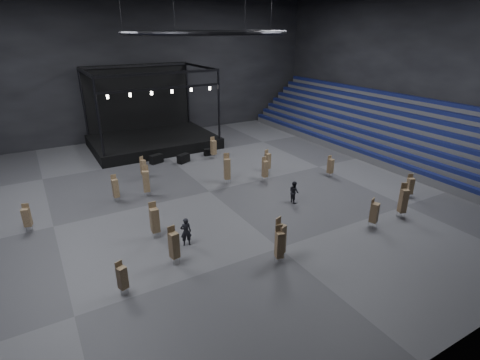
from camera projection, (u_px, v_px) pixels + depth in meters
floor at (210, 191)px, 32.82m from camera, size 50.00×50.00×0.00m
wall_back at (134, 65)px, 46.25m from camera, size 50.00×0.20×18.00m
wall_front at (472, 167)px, 12.58m from camera, size 50.00×0.20×18.00m
wall_right at (413, 70)px, 40.98m from camera, size 0.20×42.00×18.00m
bleachers_right at (390, 137)px, 42.78m from camera, size 7.20×40.00×6.40m
stage at (151, 133)px, 45.28m from camera, size 14.00×10.00×9.20m
truss_ring at (204, 32)px, 27.90m from camera, size 12.30×12.30×5.15m
flight_case_left at (156, 159)px, 39.54m from camera, size 1.52×1.07×0.92m
flight_case_mid at (183, 158)px, 39.72m from camera, size 1.51×1.17×0.90m
flight_case_right at (209, 152)px, 42.01m from camera, size 1.20×0.73×0.75m
chair_stack_0 at (403, 200)px, 27.93m from camera, size 0.65×0.65×2.72m
chair_stack_1 at (213, 147)px, 40.79m from camera, size 0.54×0.54×2.36m
chair_stack_2 at (174, 245)px, 22.40m from camera, size 0.59×0.59×2.48m
chair_stack_3 at (265, 168)px, 34.74m from camera, size 0.48×0.48×2.30m
chair_stack_4 at (143, 167)px, 35.43m from camera, size 0.56×0.56×2.12m
chair_stack_5 at (115, 188)px, 30.56m from camera, size 0.48×0.48×2.31m
chair_stack_6 at (330, 166)px, 35.68m from camera, size 0.53×0.53×2.09m
chair_stack_7 at (268, 161)px, 36.74m from camera, size 0.56×0.56×2.32m
chair_stack_8 at (374, 212)px, 26.54m from camera, size 0.68×0.68×2.22m
chair_stack_9 at (279, 244)px, 22.47m from camera, size 0.54×0.54×2.50m
chair_stack_10 at (155, 220)px, 25.20m from camera, size 0.54×0.54×2.58m
chair_stack_11 at (280, 238)px, 22.78m from camera, size 0.66×0.66×2.81m
chair_stack_12 at (146, 181)px, 31.43m from camera, size 0.67×0.67×2.73m
chair_stack_13 at (227, 168)px, 34.00m from camera, size 0.68×0.68×2.87m
chair_stack_14 at (122, 277)px, 19.87m from camera, size 0.57×0.57×1.97m
chair_stack_15 at (27, 217)px, 26.10m from camera, size 0.61×0.61×2.04m
chair_stack_16 at (410, 185)px, 31.22m from camera, size 0.60×0.60×2.09m
man_center at (186, 232)px, 24.41m from camera, size 0.80×0.61×1.97m
crew_member at (294, 192)px, 30.51m from camera, size 0.76×0.94×1.82m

